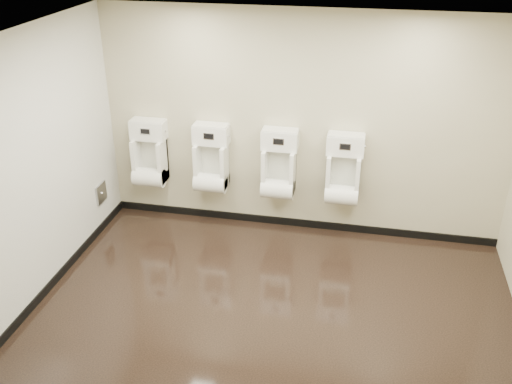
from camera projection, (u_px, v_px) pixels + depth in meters
The scene contains 13 objects.
ground at pixel (275, 307), 6.04m from camera, with size 5.00×3.50×0.00m, color black.
ceiling at pixel (280, 40), 4.77m from camera, with size 5.00×3.50×0.00m, color white.
back_wall at pixel (301, 126), 6.93m from camera, with size 5.00×0.02×2.80m, color #BBB695.
front_wall at pixel (233, 301), 3.88m from camera, with size 5.00×0.02×2.80m, color #BBB695.
left_wall at pixel (37, 167), 5.86m from camera, with size 0.02×3.50×2.80m, color #BBB695.
tile_overlay_left at pixel (38, 167), 5.85m from camera, with size 0.01×3.50×2.80m, color white.
skirting_back at pixel (297, 223), 7.53m from camera, with size 5.00×0.02×0.10m, color black.
skirting_left at pixel (59, 275), 6.46m from camera, with size 0.02×3.50×0.10m, color black.
access_panel at pixel (101, 193), 7.31m from camera, with size 0.04×0.25×0.25m.
urinal_0 at pixel (150, 158), 7.39m from camera, with size 0.46×0.35×0.86m.
urinal_1 at pixel (211, 163), 7.24m from camera, with size 0.46×0.35×0.86m.
urinal_2 at pixel (279, 169), 7.08m from camera, with size 0.46×0.35×0.86m.
urinal_3 at pixel (343, 174), 6.94m from camera, with size 0.46×0.35×0.86m.
Camera 1 is at (0.78, -4.77, 3.82)m, focal length 40.00 mm.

